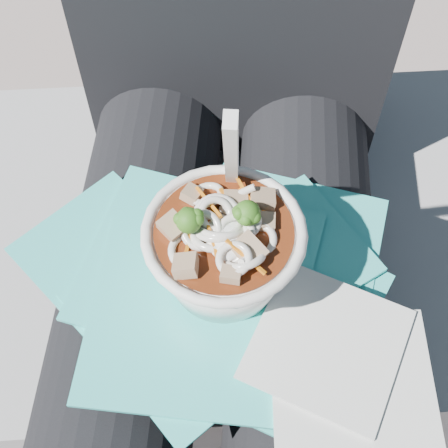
# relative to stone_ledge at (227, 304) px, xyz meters

# --- Properties ---
(ground) EXTENTS (20.00, 20.00, 0.00)m
(ground) POSITION_rel_stone_ledge_xyz_m (0.00, -0.15, -0.24)
(ground) COLOR slate
(ground) RESTS_ON ground
(stone_ledge) EXTENTS (1.06, 0.63, 0.47)m
(stone_ledge) POSITION_rel_stone_ledge_xyz_m (0.00, 0.00, 0.00)
(stone_ledge) COLOR gray
(stone_ledge) RESTS_ON ground
(lap) EXTENTS (0.33, 0.48, 0.15)m
(lap) POSITION_rel_stone_ledge_xyz_m (0.00, -0.15, 0.31)
(lap) COLOR black
(lap) RESTS_ON stone_ledge
(person_body) EXTENTS (0.34, 0.94, 1.02)m
(person_body) POSITION_rel_stone_ledge_xyz_m (0.00, -0.06, 0.33)
(person_body) COLOR black
(person_body) RESTS_ON ground
(plastic_bag) EXTENTS (0.36, 0.29, 0.02)m
(plastic_bag) POSITION_rel_stone_ledge_xyz_m (-0.00, -0.17, 0.40)
(plastic_bag) COLOR #2CB9B2
(plastic_bag) RESTS_ON lap
(napkins) EXTENTS (0.16, 0.18, 0.01)m
(napkins) POSITION_rel_stone_ledge_xyz_m (0.11, -0.24, 0.41)
(napkins) COLOR silver
(napkins) RESTS_ON plastic_bag
(udon_bowl) EXTENTS (0.13, 0.13, 0.19)m
(udon_bowl) POSITION_rel_stone_ledge_xyz_m (0.01, -0.16, 0.45)
(udon_bowl) COLOR white
(udon_bowl) RESTS_ON plastic_bag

